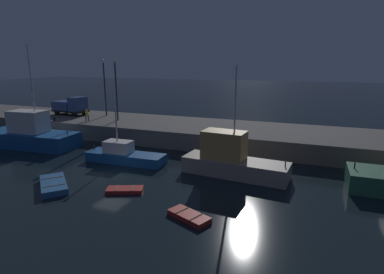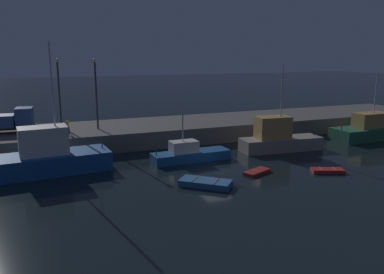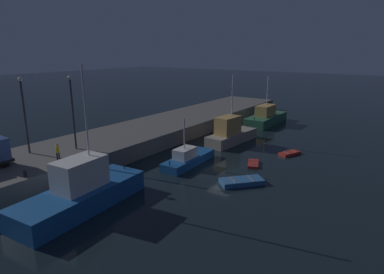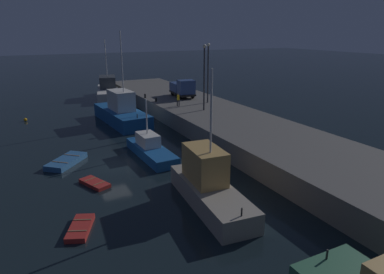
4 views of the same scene
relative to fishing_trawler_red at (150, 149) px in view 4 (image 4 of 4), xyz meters
The scene contains 16 objects.
ground_plane 4.08m from the fishing_trawler_red, 74.51° to the right, with size 320.00×320.00×0.00m, color black.
pier_quay 10.84m from the fishing_trawler_red, 84.33° to the left, with size 77.51×10.22×2.02m.
fishing_trawler_red is the anchor object (origin of this frame).
fishing_boat_blue 13.58m from the fishing_trawler_red, behind, with size 11.73×4.77×11.54m.
fishing_boat_orange 31.73m from the fishing_trawler_red, behind, with size 11.56×5.95×10.09m.
fishing_boat_grey 10.68m from the fishing_trawler_red, ahead, with size 9.29×3.53×9.32m.
dinghy_orange_near 7.41m from the fishing_trawler_red, 56.38° to the right, with size 2.93×2.09×0.32m.
rowboat_white_mid 7.68m from the fishing_trawler_red, 101.61° to the right, with size 4.28×4.08×0.53m.
dinghy_red_small 13.11m from the fishing_trawler_red, 39.09° to the right, with size 3.05×2.18×0.37m.
mooring_buoy_near 22.42m from the fishing_trawler_red, 152.75° to the right, with size 0.44×0.44×0.44m, color orange.
lamp_post_west 17.85m from the fishing_trawler_red, 131.78° to the left, with size 0.44×0.44×7.95m.
lamp_post_east 13.70m from the fishing_trawler_red, 126.87° to the left, with size 0.44×0.44×7.96m.
utility_truck 20.17m from the fishing_trawler_red, 145.74° to the left, with size 5.59×2.72×2.69m.
dockworker 13.66m from the fishing_trawler_red, 143.91° to the left, with size 0.42×0.41×1.69m.
bollard_west 19.33m from the fishing_trawler_red, 161.91° to the left, with size 0.28×0.28×0.58m, color black.
bollard_central 16.46m from the fishing_trawler_red, 156.87° to the left, with size 0.28×0.28×0.53m, color black.
Camera 4 is at (28.30, -6.56, 11.57)m, focal length 32.06 mm.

